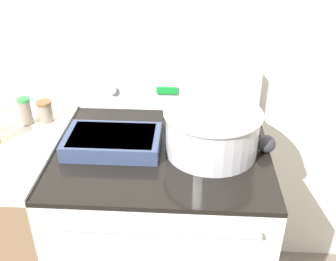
% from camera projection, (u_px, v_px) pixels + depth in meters
% --- Properties ---
extents(kitchen_wall, '(8.00, 0.05, 2.50)m').
position_uv_depth(kitchen_wall, '(168.00, 28.00, 1.64)').
color(kitchen_wall, silver).
rests_on(kitchen_wall, ground_plane).
extents(stove_range, '(0.80, 0.73, 0.91)m').
position_uv_depth(stove_range, '(163.00, 234.00, 1.71)').
color(stove_range, white).
rests_on(stove_range, ground_plane).
extents(control_panel, '(0.80, 0.07, 0.18)m').
position_uv_depth(control_panel, '(168.00, 89.00, 1.72)').
color(control_panel, white).
rests_on(control_panel, stove_range).
extents(side_counter, '(0.59, 0.70, 0.92)m').
position_uv_depth(side_counter, '(7.00, 226.00, 1.74)').
color(side_counter, '#896B4C').
rests_on(side_counter, ground_plane).
extents(mixing_bowl, '(0.35, 0.35, 0.17)m').
position_uv_depth(mixing_bowl, '(212.00, 129.00, 1.41)').
color(mixing_bowl, silver).
rests_on(mixing_bowl, stove_range).
extents(casserole_dish, '(0.35, 0.21, 0.06)m').
position_uv_depth(casserole_dish, '(113.00, 141.00, 1.45)').
color(casserole_dish, '#38476B').
rests_on(casserole_dish, stove_range).
extents(ladle, '(0.07, 0.29, 0.07)m').
position_uv_depth(ladle, '(266.00, 142.00, 1.45)').
color(ladle, '#333338').
rests_on(ladle, stove_range).
extents(spice_jar_brown_cap, '(0.06, 0.06, 0.09)m').
position_uv_depth(spice_jar_brown_cap, '(45.00, 111.00, 1.61)').
color(spice_jar_brown_cap, gray).
rests_on(spice_jar_brown_cap, side_counter).
extents(spice_jar_green_cap, '(0.05, 0.05, 0.11)m').
position_uv_depth(spice_jar_green_cap, '(25.00, 111.00, 1.58)').
color(spice_jar_green_cap, gray).
rests_on(spice_jar_green_cap, side_counter).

